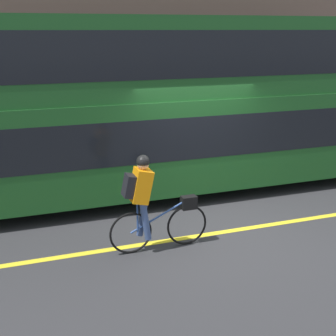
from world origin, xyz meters
TOP-DOWN VIEW (x-y plane):
  - ground_plane at (0.00, 0.00)m, footprint 80.00×80.00m
  - road_center_line at (0.00, -0.15)m, footprint 50.00×0.14m
  - sidewalk_curb at (0.00, 5.00)m, footprint 60.00×2.05m
  - building_facade at (0.00, 6.17)m, footprint 60.00×0.30m
  - bus at (0.43, 2.42)m, footprint 11.31×2.59m
  - cyclist_on_bike at (-1.47, -0.39)m, footprint 1.71×0.32m
  - trash_bin at (5.10, 4.90)m, footprint 0.56×0.56m

SIDE VIEW (x-z plane):
  - ground_plane at x=0.00m, z-range 0.00..0.00m
  - road_center_line at x=0.00m, z-range 0.00..0.01m
  - sidewalk_curb at x=0.00m, z-range 0.00..0.16m
  - trash_bin at x=5.10m, z-range 0.16..1.18m
  - cyclist_on_bike at x=-1.47m, z-range 0.06..1.72m
  - bus at x=0.43m, z-range 0.20..4.01m
  - building_facade at x=0.00m, z-range 0.00..7.57m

